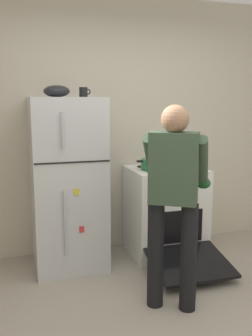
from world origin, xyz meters
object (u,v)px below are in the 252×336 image
object	(u,v)px
stove_range	(166,212)
red_pot	(154,164)
person_cook	(174,190)
coffee_mug	(84,92)
refrigerator	(68,184)
pepper_mill	(184,156)
mixing_bowl	(57,91)

from	to	relation	value
stove_range	red_pot	size ratio (longest dim) A/B	3.44
person_cook	red_pot	distance (m)	0.99
coffee_mug	refrigerator	bearing A→B (deg)	-164.60
person_cook	pepper_mill	distance (m)	1.39
coffee_mug	pepper_mill	distance (m)	1.35
red_pot	refrigerator	bearing A→B (deg)	176.74
stove_range	coffee_mug	distance (m)	1.51
coffee_mug	mixing_bowl	distance (m)	0.27
person_cook	pepper_mill	size ratio (longest dim) A/B	10.11
person_cook	red_pot	size ratio (longest dim) A/B	4.49
refrigerator	stove_range	distance (m)	1.10
mixing_bowl	pepper_mill	bearing A→B (deg)	8.06
stove_range	mixing_bowl	world-z (taller)	mixing_bowl
stove_range	pepper_mill	size ratio (longest dim) A/B	7.74
person_cook	mixing_bowl	bearing A→B (deg)	126.33
red_pot	pepper_mill	xyz separation A→B (m)	(0.46, 0.25, 0.03)
stove_range	person_cook	size ratio (longest dim) A/B	0.77
stove_range	coffee_mug	world-z (taller)	coffee_mug
coffee_mug	mixing_bowl	xyz separation A→B (m)	(-0.26, -0.05, 0.01)
person_cook	pepper_mill	bearing A→B (deg)	61.24
coffee_mug	stove_range	bearing A→B (deg)	-4.57
stove_range	coffee_mug	bearing A→B (deg)	175.43
refrigerator	coffee_mug	world-z (taller)	coffee_mug
person_cook	coffee_mug	size ratio (longest dim) A/B	14.28
stove_range	mixing_bowl	distance (m)	1.68
coffee_mug	pepper_mill	world-z (taller)	coffee_mug
stove_range	red_pot	xyz separation A→B (m)	(-0.16, -0.03, 0.53)
red_pot	mixing_bowl	distance (m)	1.20
refrigerator	stove_range	size ratio (longest dim) A/B	1.35
coffee_mug	pepper_mill	bearing A→B (deg)	7.43
person_cook	red_pot	xyz separation A→B (m)	(0.21, 0.96, 0.03)
red_pot	coffee_mug	size ratio (longest dim) A/B	3.18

